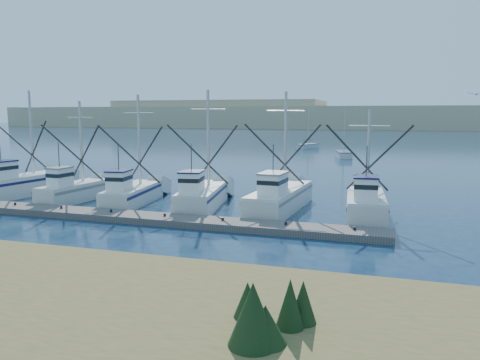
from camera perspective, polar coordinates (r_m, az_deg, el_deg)
name	(u,v)px	position (r m, az deg, el deg)	size (l,w,h in m)	color
ground	(204,259)	(23.20, -4.38, -9.59)	(500.00, 500.00, 0.00)	#0E203D
floating_dock	(138,217)	(31.76, -12.39, -4.48)	(32.40, 2.16, 0.43)	#655F5A
dune_ridge	(365,117)	(230.72, 15.01, 7.40)	(360.00, 60.00, 10.00)	tan
trawler_fleet	(175,194)	(35.99, -7.96, -1.66)	(32.01, 9.81, 8.99)	silver
sailboat_near	(343,154)	(76.69, 12.50, 3.07)	(3.16, 6.09, 8.10)	silver
sailboat_far	(308,146)	(93.94, 8.27, 4.09)	(3.91, 6.15, 8.10)	silver
flying_gull	(476,94)	(29.07, 26.86, 9.38)	(1.02, 0.19, 0.19)	white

